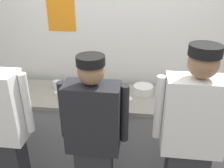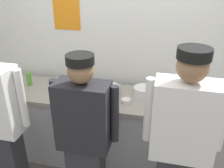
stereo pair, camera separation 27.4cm
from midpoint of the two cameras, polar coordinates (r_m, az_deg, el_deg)
wall_back at (r=2.99m, az=4.88°, el=9.40°), size 4.62×0.11×2.77m
prep_counter at (r=3.01m, az=2.86°, el=-10.41°), size 2.94×0.65×0.90m
chef_center at (r=2.22m, az=-2.72°, el=-12.13°), size 0.59×0.24×1.62m
chef_far_right at (r=2.15m, az=19.12°, el=-13.12°), size 0.62×0.24×1.73m
plate_stack_front at (r=2.81m, az=10.03°, el=-1.71°), size 0.22×0.22×0.10m
plate_stack_rear at (r=2.79m, az=2.11°, el=-1.50°), size 0.24×0.24×0.10m
mixing_bowl_steel at (r=2.76m, az=-4.63°, el=-1.70°), size 0.32×0.32×0.11m
sheet_tray at (r=2.80m, az=24.13°, el=-4.68°), size 0.48×0.32×0.02m
squeeze_bottle_primary at (r=2.56m, az=2.86°, el=-2.98°), size 0.05×0.05×0.20m
squeeze_bottle_secondary at (r=3.10m, az=-16.08°, el=1.24°), size 0.06×0.06×0.19m
ramekin_red_sauce at (r=2.87m, az=-9.23°, el=-1.57°), size 0.09×0.09×0.04m
ramekin_green_sauce at (r=2.63m, az=6.21°, el=-3.93°), size 0.09×0.09×0.05m
deli_cup at (r=3.02m, az=-9.34°, el=0.39°), size 0.09×0.09×0.09m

